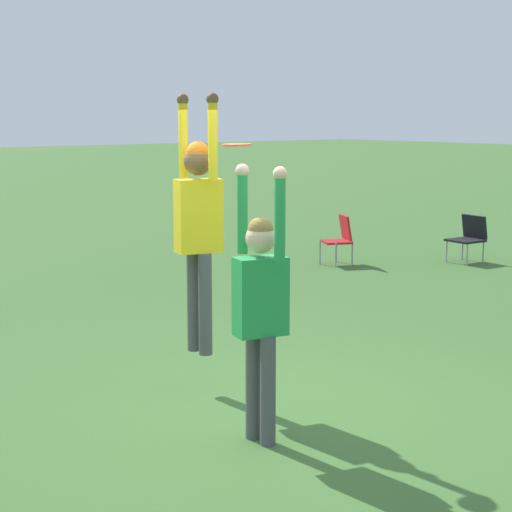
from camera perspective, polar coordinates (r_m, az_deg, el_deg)
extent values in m
plane|color=#3D662D|center=(7.41, 0.80, -9.95)|extent=(120.00, 120.00, 0.00)
cylinder|color=#4C4C51|center=(7.66, -4.17, -3.01)|extent=(0.12, 0.12, 0.91)
cylinder|color=#4C4C51|center=(7.52, -3.40, -3.24)|extent=(0.12, 0.12, 0.91)
cube|color=yellow|center=(7.46, -3.86, 2.68)|extent=(0.29, 0.43, 0.64)
sphere|color=brown|center=(7.42, -3.90, 6.32)|extent=(0.25, 0.25, 0.25)
sphere|color=orange|center=(7.42, -3.90, 6.84)|extent=(0.21, 0.21, 0.21)
cylinder|color=yellow|center=(7.60, -4.88, 7.78)|extent=(0.08, 0.08, 0.68)
sphere|color=brown|center=(7.59, -4.91, 10.34)|extent=(0.10, 0.10, 0.10)
cylinder|color=yellow|center=(7.23, -2.90, 7.73)|extent=(0.08, 0.08, 0.68)
sphere|color=brown|center=(7.23, -2.92, 10.42)|extent=(0.10, 0.10, 0.10)
cylinder|color=#4C4C51|center=(6.58, -0.18, -8.64)|extent=(0.12, 0.12, 0.83)
cylinder|color=#4C4C51|center=(6.45, 0.79, -9.01)|extent=(0.12, 0.12, 0.83)
cube|color=green|center=(6.33, 0.31, -2.71)|extent=(0.29, 0.42, 0.59)
sphere|color=beige|center=(6.26, 0.31, 1.19)|extent=(0.23, 0.23, 0.23)
sphere|color=olive|center=(6.25, 0.31, 1.76)|extent=(0.19, 0.19, 0.19)
cylinder|color=green|center=(6.40, -0.91, 2.92)|extent=(0.08, 0.08, 0.62)
sphere|color=beige|center=(6.38, -0.92, 5.71)|extent=(0.10, 0.10, 0.10)
cylinder|color=green|center=(6.07, 1.60, 2.57)|extent=(0.08, 0.08, 0.62)
sphere|color=beige|center=(6.04, 1.61, 5.51)|extent=(0.10, 0.10, 0.10)
cylinder|color=#E04C23|center=(6.86, -1.30, 7.42)|extent=(0.24, 0.24, 0.02)
cylinder|color=gray|center=(14.78, 12.59, 0.35)|extent=(0.02, 0.02, 0.40)
cylinder|color=gray|center=(14.52, 13.91, 0.14)|extent=(0.02, 0.02, 0.40)
cylinder|color=gray|center=(15.11, 13.61, 0.51)|extent=(0.02, 0.02, 0.40)
cylinder|color=gray|center=(14.86, 14.91, 0.31)|extent=(0.02, 0.02, 0.40)
cube|color=black|center=(14.79, 13.78, 1.02)|extent=(0.54, 0.54, 0.04)
cube|color=black|center=(14.95, 14.36, 1.91)|extent=(0.51, 0.14, 0.39)
cylinder|color=gray|center=(14.26, 4.29, 0.24)|extent=(0.02, 0.02, 0.40)
cylinder|color=gray|center=(13.99, 5.35, 0.05)|extent=(0.02, 0.02, 0.40)
cylinder|color=gray|center=(14.52, 5.38, 0.39)|extent=(0.02, 0.02, 0.40)
cylinder|color=gray|center=(14.25, 6.44, 0.21)|extent=(0.02, 0.02, 0.40)
cube|color=#B21E23|center=(14.23, 5.37, 0.95)|extent=(0.60, 0.60, 0.04)
cube|color=#B21E23|center=(14.34, 5.97, 1.91)|extent=(0.45, 0.29, 0.41)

